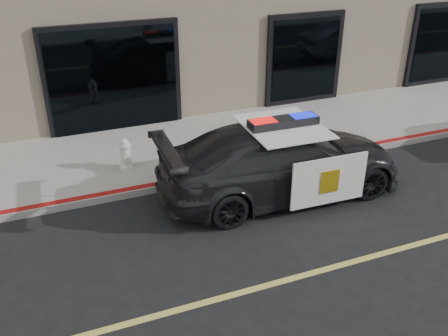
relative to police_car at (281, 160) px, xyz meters
name	(u,v)px	position (x,y,z in m)	size (l,w,h in m)	color
ground	(270,285)	(-1.50, -2.56, -0.74)	(120.00, 120.00, 0.00)	black
sidewalk_n	(174,149)	(-1.50, 2.69, -0.67)	(60.00, 3.50, 0.15)	gray
police_car	(281,160)	(0.00, 0.00, 0.00)	(2.49, 5.19, 1.66)	black
fire_hydrant	(125,154)	(-2.79, 2.01, -0.27)	(0.32, 0.44, 0.70)	silver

